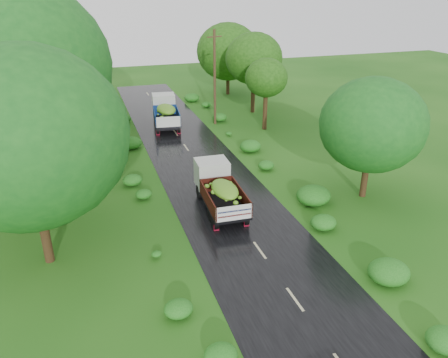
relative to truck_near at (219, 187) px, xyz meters
name	(u,v)px	position (x,y,z in m)	size (l,w,h in m)	color
ground	(295,300)	(0.57, -9.09, -1.37)	(120.00, 120.00, 0.00)	#174E10
road	(253,240)	(0.57, -4.09, -1.36)	(6.50, 80.00, 0.02)	black
road_lines	(246,231)	(0.57, -3.09, -1.35)	(0.12, 69.60, 0.00)	#BFB78C
truck_near	(219,187)	(0.00, 0.00, 0.00)	(2.28, 5.85, 2.42)	black
truck_far	(165,111)	(0.19, 17.42, 0.11)	(2.91, 6.44, 2.61)	black
utility_pole	(215,77)	(4.82, 16.53, 3.13)	(1.50, 0.52, 8.75)	#382616
trees_left	(33,72)	(-10.32, 12.63, 5.18)	(7.50, 32.65, 9.43)	black
trees_right	(265,70)	(9.55, 15.74, 3.63)	(4.48, 32.82, 7.06)	black
shrubs	(206,171)	(0.57, 4.91, -1.02)	(11.90, 44.00, 0.70)	#195F16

